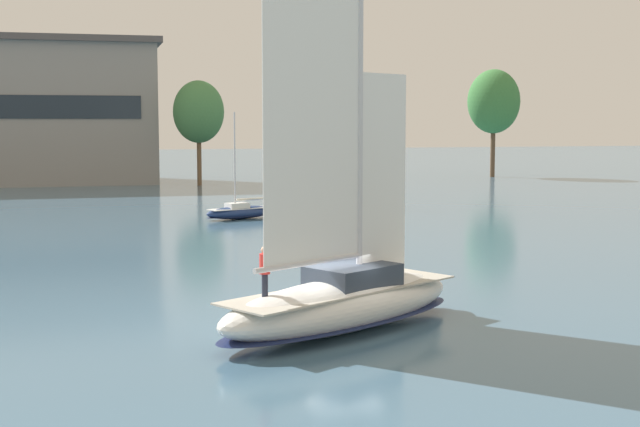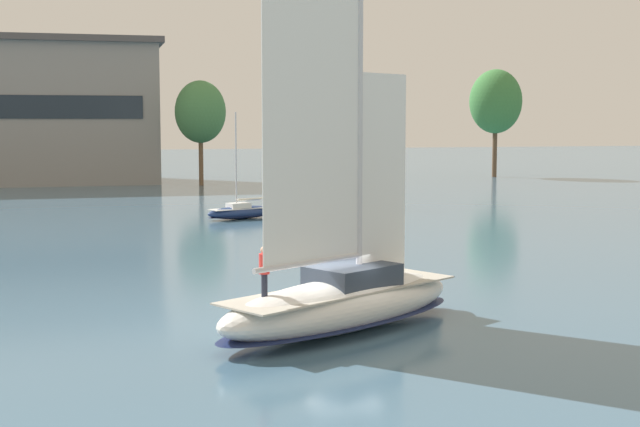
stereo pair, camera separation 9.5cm
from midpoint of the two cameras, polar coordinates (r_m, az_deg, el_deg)
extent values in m
plane|color=#42667F|center=(30.72, 1.50, -7.50)|extent=(400.00, 400.00, 0.00)
cylinder|color=brown|center=(100.42, -7.60, 3.60)|extent=(0.50, 0.50, 6.29)
ellipsoid|color=#477F47|center=(100.34, -7.64, 6.48)|extent=(5.66, 5.66, 6.91)
cylinder|color=brown|center=(116.62, 11.14, 4.13)|extent=(0.59, 0.59, 7.41)
ellipsoid|color=#3D7A3D|center=(116.60, 11.20, 7.05)|extent=(6.67, 6.67, 8.15)
ellipsoid|color=white|center=(30.53, 1.50, -5.85)|extent=(10.70, 8.00, 1.81)
ellipsoid|color=#19234C|center=(30.63, 1.50, -6.76)|extent=(10.81, 8.08, 0.22)
cube|color=#BCB7A8|center=(30.42, 1.50, -4.87)|extent=(9.35, 6.93, 0.06)
cube|color=#333D4C|center=(30.73, 2.19, -4.00)|extent=(3.63, 3.32, 0.75)
cylinder|color=silver|center=(30.52, 2.65, 7.79)|extent=(0.21, 0.21, 13.33)
cylinder|color=silver|center=(29.15, -0.59, -3.16)|extent=(4.22, 2.60, 0.18)
cube|color=white|center=(28.93, -0.32, 7.63)|extent=(3.82, 2.27, 10.93)
cube|color=white|center=(31.53, 4.18, 2.27)|extent=(2.03, 1.21, 7.33)
cylinder|color=#232838|center=(28.40, -3.48, -4.73)|extent=(0.27, 0.27, 0.85)
cylinder|color=red|center=(28.28, -3.49, -3.23)|extent=(0.47, 0.47, 0.65)
sphere|color=tan|center=(28.21, -3.50, -2.34)|extent=(0.24, 0.24, 0.24)
ellipsoid|color=navy|center=(65.56, -4.98, 0.07)|extent=(5.79, 3.44, 0.95)
ellipsoid|color=#19234C|center=(65.59, -4.98, -0.15)|extent=(5.85, 3.47, 0.11)
cube|color=silver|center=(65.53, -4.98, 0.33)|extent=(5.07, 2.97, 0.06)
cube|color=silver|center=(65.37, -5.20, 0.51)|extent=(1.85, 1.58, 0.39)
cylinder|color=silver|center=(65.06, -5.35, 3.40)|extent=(0.11, 0.11, 6.99)
cylinder|color=silver|center=(65.89, -4.38, 0.88)|extent=(2.39, 0.98, 0.10)
cylinder|color=silver|center=(65.88, -4.38, 0.94)|extent=(2.17, 0.94, 0.15)
ellipsoid|color=maroon|center=(74.97, 1.22, 0.84)|extent=(5.99, 2.98, 0.98)
ellipsoid|color=#19234C|center=(74.99, 1.22, 0.64)|extent=(6.05, 3.01, 0.12)
cube|color=beige|center=(74.94, 1.22, 1.07)|extent=(5.25, 2.56, 0.06)
cube|color=#333D4C|center=(74.78, 1.03, 1.24)|extent=(1.84, 1.49, 0.40)
cylinder|color=silver|center=(74.50, 0.91, 3.84)|extent=(0.12, 0.12, 7.21)
cylinder|color=silver|center=(75.31, 1.77, 1.55)|extent=(2.54, 0.73, 0.10)
cylinder|color=silver|center=(75.31, 1.77, 1.61)|extent=(2.30, 0.72, 0.16)
camera|label=1|loc=(0.05, -89.92, 0.01)|focal=50.00mm
camera|label=2|loc=(0.05, 90.08, -0.01)|focal=50.00mm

